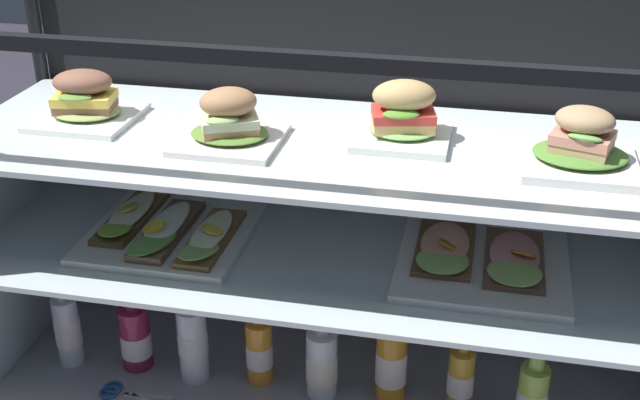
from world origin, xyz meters
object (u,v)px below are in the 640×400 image
at_px(plated_roll_sandwich_far_right, 229,123).
at_px(kitchen_scissors, 119,392).
at_px(juice_bottle_back_left, 135,337).
at_px(juice_bottle_near_post, 391,359).
at_px(juice_bottle_back_right, 193,341).
at_px(plated_roll_sandwich_mid_right, 85,102).
at_px(juice_bottle_front_left_end, 461,378).
at_px(juice_bottle_front_second, 259,349).
at_px(plated_roll_sandwich_far_left, 581,148).
at_px(open_sandwich_tray_left_of_center, 169,231).
at_px(juice_bottle_back_center, 532,396).
at_px(juice_bottle_tucked_behind, 68,329).
at_px(juice_bottle_front_fourth, 322,362).
at_px(open_sandwich_tray_mid_left, 481,260).
at_px(plated_roll_sandwich_center, 403,118).

bearing_deg(plated_roll_sandwich_far_right, kitchen_scissors, -162.75).
bearing_deg(juice_bottle_back_left, juice_bottle_near_post, 1.57).
bearing_deg(juice_bottle_back_right, plated_roll_sandwich_mid_right, 168.43).
xyz_separation_m(juice_bottle_near_post, juice_bottle_front_left_end, (0.15, -0.00, -0.03)).
bearing_deg(kitchen_scissors, juice_bottle_front_second, 21.42).
bearing_deg(plated_roll_sandwich_far_left, juice_bottle_front_left_end, 174.72).
bearing_deg(kitchen_scissors, open_sandwich_tray_left_of_center, 47.58).
xyz_separation_m(plated_roll_sandwich_mid_right, juice_bottle_front_second, (0.36, -0.02, -0.55)).
bearing_deg(juice_bottle_back_center, juice_bottle_back_left, 178.79).
bearing_deg(juice_bottle_near_post, plated_roll_sandwich_mid_right, 178.82).
xyz_separation_m(juice_bottle_tucked_behind, juice_bottle_front_fourth, (0.60, 0.01, -0.01)).
bearing_deg(juice_bottle_near_post, juice_bottle_tucked_behind, -177.26).
distance_m(open_sandwich_tray_mid_left, juice_bottle_back_left, 0.81).
xyz_separation_m(juice_bottle_back_right, juice_bottle_back_center, (0.75, -0.01, -0.02)).
xyz_separation_m(plated_roll_sandwich_far_right, juice_bottle_front_second, (0.03, 0.03, -0.55)).
xyz_separation_m(open_sandwich_tray_mid_left, juice_bottle_back_left, (-0.76, -0.03, -0.28)).
height_order(plated_roll_sandwich_far_left, juice_bottle_back_left, plated_roll_sandwich_far_left).
xyz_separation_m(plated_roll_sandwich_far_right, juice_bottle_back_right, (-0.12, 0.01, -0.54)).
distance_m(plated_roll_sandwich_center, open_sandwich_tray_mid_left, 0.33).
distance_m(open_sandwich_tray_left_of_center, juice_bottle_back_left, 0.30).
distance_m(plated_roll_sandwich_far_left, juice_bottle_tucked_behind, 1.21).
height_order(plated_roll_sandwich_mid_right, juice_bottle_near_post, plated_roll_sandwich_mid_right).
bearing_deg(plated_roll_sandwich_mid_right, juice_bottle_back_right, -11.57).
distance_m(open_sandwich_tray_left_of_center, juice_bottle_back_right, 0.27).
height_order(juice_bottle_near_post, juice_bottle_front_left_end, juice_bottle_near_post).
height_order(plated_roll_sandwich_mid_right, plated_roll_sandwich_far_right, plated_roll_sandwich_far_right).
bearing_deg(plated_roll_sandwich_far_right, juice_bottle_near_post, 7.01).
height_order(juice_bottle_back_right, kitchen_scissors, juice_bottle_back_right).
relative_size(plated_roll_sandwich_far_left, juice_bottle_front_second, 0.97).
distance_m(plated_roll_sandwich_far_right, juice_bottle_back_left, 0.62).
distance_m(plated_roll_sandwich_far_right, open_sandwich_tray_mid_left, 0.57).
xyz_separation_m(plated_roll_sandwich_mid_right, open_sandwich_tray_mid_left, (0.83, -0.00, -0.27)).
distance_m(juice_bottle_tucked_behind, juice_bottle_front_fourth, 0.60).
bearing_deg(juice_bottle_back_right, juice_bottle_front_left_end, 2.68).
bearing_deg(plated_roll_sandwich_center, kitchen_scissors, -164.26).
relative_size(juice_bottle_back_center, kitchen_scissors, 1.16).
height_order(plated_roll_sandwich_mid_right, juice_bottle_back_center, plated_roll_sandwich_mid_right).
relative_size(juice_bottle_front_fourth, kitchen_scissors, 1.25).
bearing_deg(plated_roll_sandwich_center, plated_roll_sandwich_far_left, -10.60).
height_order(juice_bottle_tucked_behind, juice_bottle_front_second, juice_bottle_tucked_behind).
distance_m(plated_roll_sandwich_far_left, juice_bottle_back_center, 0.56).
bearing_deg(juice_bottle_front_second, juice_bottle_front_left_end, 0.58).
xyz_separation_m(plated_roll_sandwich_mid_right, juice_bottle_near_post, (0.66, -0.01, -0.53)).
relative_size(plated_roll_sandwich_mid_right, juice_bottle_front_second, 0.95).
xyz_separation_m(juice_bottle_back_right, juice_bottle_front_left_end, (0.60, 0.03, -0.02)).
bearing_deg(juice_bottle_back_left, juice_bottle_back_center, -1.21).
relative_size(plated_roll_sandwich_far_right, juice_bottle_back_left, 0.98).
relative_size(open_sandwich_tray_left_of_center, open_sandwich_tray_mid_left, 1.01).
bearing_deg(juice_bottle_back_left, juice_bottle_front_second, 1.90).
bearing_deg(open_sandwich_tray_left_of_center, plated_roll_sandwich_far_right, -11.44).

